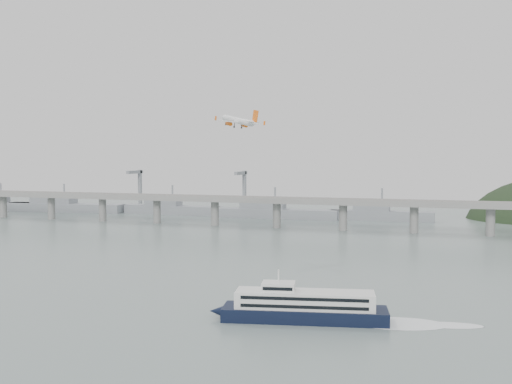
% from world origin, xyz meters
% --- Properties ---
extents(ground, '(900.00, 900.00, 0.00)m').
position_xyz_m(ground, '(0.00, 0.00, 0.00)').
color(ground, slate).
rests_on(ground, ground).
extents(bridge, '(800.00, 22.00, 23.90)m').
position_xyz_m(bridge, '(-1.15, 200.00, 17.65)').
color(bridge, gray).
rests_on(bridge, ground).
extents(distant_fleet, '(453.00, 60.90, 40.00)m').
position_xyz_m(distant_fleet, '(-155.36, 265.08, 6.22)').
color(distant_fleet, gray).
rests_on(distant_fleet, ground).
extents(ferry, '(88.74, 27.51, 16.84)m').
position_xyz_m(ferry, '(47.62, -41.02, 4.57)').
color(ferry, black).
rests_on(ferry, ground).
extents(airliner, '(31.66, 29.69, 9.60)m').
position_xyz_m(airliner, '(-19.34, 83.79, 73.55)').
color(airliner, white).
rests_on(airliner, ground).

